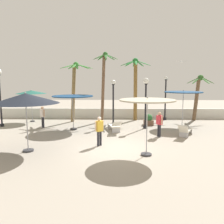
{
  "coord_description": "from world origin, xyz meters",
  "views": [
    {
      "loc": [
        0.36,
        -11.52,
        3.47
      ],
      "look_at": [
        0.0,
        3.18,
        1.4
      ],
      "focal_mm": 36.99,
      "sensor_mm": 36.0,
      "label": 1
    }
  ],
  "objects_px": {
    "guest_2": "(43,115)",
    "guest_3": "(159,122)",
    "patio_umbrella_1": "(26,99)",
    "lamp_post_3": "(113,99)",
    "palm_tree_0": "(104,78)",
    "lamp_post_0": "(0,88)",
    "guest_1": "(99,128)",
    "palm_tree_2": "(74,83)",
    "patio_umbrella_4": "(73,98)",
    "seagull_0": "(181,62)",
    "lamp_post_2": "(165,97)",
    "lounge_chair_1": "(185,130)",
    "lounge_chair_0": "(115,126)",
    "palm_tree_3": "(135,81)",
    "palm_tree_1": "(198,92)",
    "patio_umbrella_3": "(31,92)",
    "lamp_post_1": "(146,95)",
    "patio_umbrella_2": "(183,93)",
    "planter": "(149,120)",
    "patio_umbrella_0": "(147,103)"
  },
  "relations": [
    {
      "from": "patio_umbrella_4",
      "to": "lamp_post_3",
      "type": "bearing_deg",
      "value": 26.72
    },
    {
      "from": "palm_tree_0",
      "to": "planter",
      "type": "distance_m",
      "value": 4.96
    },
    {
      "from": "lamp_post_1",
      "to": "seagull_0",
      "type": "relative_size",
      "value": 3.7
    },
    {
      "from": "palm_tree_3",
      "to": "lamp_post_0",
      "type": "relative_size",
      "value": 1.24
    },
    {
      "from": "lamp_post_2",
      "to": "lounge_chair_1",
      "type": "bearing_deg",
      "value": -89.19
    },
    {
      "from": "lounge_chair_0",
      "to": "patio_umbrella_2",
      "type": "bearing_deg",
      "value": 19.04
    },
    {
      "from": "lamp_post_1",
      "to": "seagull_0",
      "type": "distance_m",
      "value": 6.68
    },
    {
      "from": "patio_umbrella_1",
      "to": "lounge_chair_1",
      "type": "height_order",
      "value": "patio_umbrella_1"
    },
    {
      "from": "lamp_post_2",
      "to": "planter",
      "type": "relative_size",
      "value": 4.4
    },
    {
      "from": "palm_tree_1",
      "to": "lamp_post_2",
      "type": "relative_size",
      "value": 1.04
    },
    {
      "from": "palm_tree_1",
      "to": "lamp_post_0",
      "type": "xyz_separation_m",
      "value": [
        -15.43,
        -2.99,
        0.42
      ]
    },
    {
      "from": "patio_umbrella_4",
      "to": "guest_1",
      "type": "relative_size",
      "value": 1.81
    },
    {
      "from": "lamp_post_0",
      "to": "guest_3",
      "type": "relative_size",
      "value": 2.76
    },
    {
      "from": "patio_umbrella_2",
      "to": "guest_1",
      "type": "bearing_deg",
      "value": -138.28
    },
    {
      "from": "lamp_post_2",
      "to": "lamp_post_3",
      "type": "xyz_separation_m",
      "value": [
        -4.43,
        -2.68,
        0.05
      ]
    },
    {
      "from": "lamp_post_3",
      "to": "guest_3",
      "type": "relative_size",
      "value": 2.26
    },
    {
      "from": "patio_umbrella_2",
      "to": "guest_3",
      "type": "xyz_separation_m",
      "value": [
        -2.26,
        -3.15,
        -1.58
      ]
    },
    {
      "from": "palm_tree_0",
      "to": "patio_umbrella_4",
      "type": "bearing_deg",
      "value": -122.52
    },
    {
      "from": "patio_umbrella_0",
      "to": "palm_tree_2",
      "type": "relative_size",
      "value": 0.55
    },
    {
      "from": "palm_tree_2",
      "to": "lamp_post_1",
      "type": "relative_size",
      "value": 1.36
    },
    {
      "from": "palm_tree_2",
      "to": "guest_3",
      "type": "relative_size",
      "value": 3.2
    },
    {
      "from": "patio_umbrella_0",
      "to": "palm_tree_1",
      "type": "distance_m",
      "value": 10.85
    },
    {
      "from": "lounge_chair_0",
      "to": "lounge_chair_1",
      "type": "height_order",
      "value": "lounge_chair_1"
    },
    {
      "from": "patio_umbrella_3",
      "to": "lamp_post_2",
      "type": "distance_m",
      "value": 11.26
    },
    {
      "from": "patio_umbrella_1",
      "to": "lounge_chair_0",
      "type": "bearing_deg",
      "value": 46.96
    },
    {
      "from": "patio_umbrella_1",
      "to": "lamp_post_0",
      "type": "bearing_deg",
      "value": 125.81
    },
    {
      "from": "patio_umbrella_3",
      "to": "guest_1",
      "type": "bearing_deg",
      "value": -48.43
    },
    {
      "from": "patio_umbrella_4",
      "to": "guest_1",
      "type": "distance_m",
      "value": 4.69
    },
    {
      "from": "palm_tree_0",
      "to": "lamp_post_0",
      "type": "xyz_separation_m",
      "value": [
        -7.51,
        -2.16,
        -0.73
      ]
    },
    {
      "from": "planter",
      "to": "patio_umbrella_3",
      "type": "bearing_deg",
      "value": 172.49
    },
    {
      "from": "palm_tree_0",
      "to": "guest_1",
      "type": "distance_m",
      "value": 7.55
    },
    {
      "from": "lamp_post_3",
      "to": "patio_umbrella_1",
      "type": "bearing_deg",
      "value": -122.18
    },
    {
      "from": "lamp_post_0",
      "to": "lamp_post_1",
      "type": "xyz_separation_m",
      "value": [
        10.62,
        -0.42,
        -0.46
      ]
    },
    {
      "from": "patio_umbrella_1",
      "to": "lamp_post_3",
      "type": "xyz_separation_m",
      "value": [
        4.03,
        6.4,
        -0.52
      ]
    },
    {
      "from": "palm_tree_0",
      "to": "seagull_0",
      "type": "relative_size",
      "value": 5.85
    },
    {
      "from": "guest_2",
      "to": "guest_3",
      "type": "distance_m",
      "value": 8.37
    },
    {
      "from": "palm_tree_3",
      "to": "guest_1",
      "type": "distance_m",
      "value": 8.58
    },
    {
      "from": "patio_umbrella_1",
      "to": "palm_tree_2",
      "type": "height_order",
      "value": "palm_tree_2"
    },
    {
      "from": "patio_umbrella_0",
      "to": "palm_tree_0",
      "type": "height_order",
      "value": "palm_tree_0"
    },
    {
      "from": "patio_umbrella_0",
      "to": "lamp_post_1",
      "type": "height_order",
      "value": "lamp_post_1"
    },
    {
      "from": "patio_umbrella_3",
      "to": "palm_tree_0",
      "type": "relative_size",
      "value": 0.47
    },
    {
      "from": "lounge_chair_1",
      "to": "lamp_post_1",
      "type": "bearing_deg",
      "value": 134.72
    },
    {
      "from": "palm_tree_2",
      "to": "guest_1",
      "type": "relative_size",
      "value": 3.16
    },
    {
      "from": "palm_tree_3",
      "to": "lounge_chair_1",
      "type": "distance_m",
      "value": 6.89
    },
    {
      "from": "palm_tree_1",
      "to": "lounge_chair_1",
      "type": "height_order",
      "value": "palm_tree_1"
    },
    {
      "from": "planter",
      "to": "guest_3",
      "type": "bearing_deg",
      "value": -87.61
    },
    {
      "from": "palm_tree_1",
      "to": "lamp_post_3",
      "type": "xyz_separation_m",
      "value": [
        -7.12,
        -2.53,
        -0.37
      ]
    },
    {
      "from": "patio_umbrella_2",
      "to": "patio_umbrella_4",
      "type": "relative_size",
      "value": 0.98
    },
    {
      "from": "palm_tree_0",
      "to": "lamp_post_3",
      "type": "bearing_deg",
      "value": -64.74
    },
    {
      "from": "lamp_post_2",
      "to": "palm_tree_1",
      "type": "bearing_deg",
      "value": -3.17
    }
  ]
}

